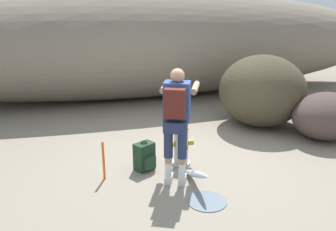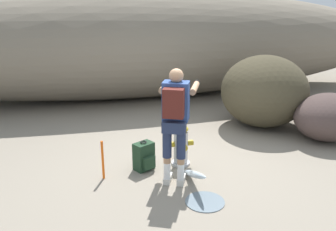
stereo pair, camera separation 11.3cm
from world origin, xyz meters
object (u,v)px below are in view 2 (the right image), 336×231
(boulder_large, at_px, (264,91))
(boulder_mid, at_px, (329,117))
(boulder_small, at_px, (324,108))
(spare_backpack, at_px, (144,156))
(survey_stake, at_px, (103,160))
(fire_hydrant, at_px, (181,146))
(utility_worker, at_px, (176,112))

(boulder_large, height_order, boulder_mid, boulder_large)
(boulder_small, bearing_deg, spare_backpack, -162.47)
(survey_stake, bearing_deg, spare_backpack, 13.50)
(boulder_large, xyz_separation_m, boulder_mid, (0.82, -1.01, -0.30))
(fire_hydrant, xyz_separation_m, utility_worker, (-0.23, -0.49, 0.74))
(utility_worker, xyz_separation_m, boulder_mid, (3.24, 0.90, -0.62))
(boulder_large, bearing_deg, fire_hydrant, -147.02)
(fire_hydrant, relative_size, utility_worker, 0.43)
(survey_stake, bearing_deg, boulder_small, 17.00)
(spare_backpack, bearing_deg, boulder_small, 78.57)
(utility_worker, bearing_deg, boulder_mid, -49.98)
(spare_backpack, relative_size, boulder_mid, 0.33)
(fire_hydrant, height_order, spare_backpack, fire_hydrant)
(spare_backpack, distance_m, survey_stake, 0.67)
(boulder_mid, distance_m, survey_stake, 4.30)
(utility_worker, relative_size, survey_stake, 2.78)
(fire_hydrant, height_order, boulder_large, boulder_large)
(spare_backpack, distance_m, boulder_mid, 3.65)
(boulder_small, bearing_deg, fire_hydrant, -160.06)
(boulder_large, bearing_deg, survey_stake, -155.09)
(spare_backpack, xyz_separation_m, boulder_large, (2.79, 1.44, 0.52))
(utility_worker, xyz_separation_m, survey_stake, (-1.02, 0.32, -0.76))
(fire_hydrant, xyz_separation_m, boulder_mid, (3.01, 0.41, 0.12))
(fire_hydrant, bearing_deg, boulder_small, 19.94)
(spare_backpack, distance_m, boulder_small, 4.41)
(spare_backpack, bearing_deg, utility_worker, 9.80)
(fire_hydrant, bearing_deg, survey_stake, -171.91)
(fire_hydrant, distance_m, boulder_mid, 3.04)
(fire_hydrant, height_order, boulder_mid, boulder_mid)
(fire_hydrant, xyz_separation_m, survey_stake, (-1.25, -0.18, -0.02))
(boulder_large, height_order, boulder_small, boulder_large)
(boulder_large, relative_size, boulder_small, 2.05)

